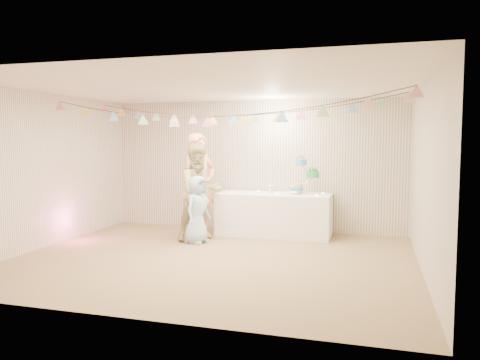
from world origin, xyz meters
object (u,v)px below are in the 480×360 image
(cake_stand, at_px, (304,179))
(person_adult_b, at_px, (200,192))
(person_adult_a, at_px, (199,186))
(person_child, at_px, (197,209))
(table, at_px, (274,214))

(cake_stand, distance_m, person_adult_b, 1.96)
(person_adult_a, distance_m, person_adult_b, 0.20)
(person_adult_b, bearing_deg, person_child, -127.16)
(cake_stand, distance_m, person_child, 2.08)
(table, relative_size, person_child, 1.80)
(person_adult_a, bearing_deg, cake_stand, -37.58)
(person_child, bearing_deg, person_adult_b, 25.14)
(person_adult_b, relative_size, person_child, 1.46)
(person_adult_a, bearing_deg, person_child, -133.09)
(person_adult_b, bearing_deg, table, -14.46)
(table, bearing_deg, person_child, -138.37)
(table, bearing_deg, cake_stand, 5.19)
(person_adult_b, bearing_deg, cake_stand, -22.19)
(table, height_order, person_child, person_child)
(person_adult_a, bearing_deg, table, -31.55)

